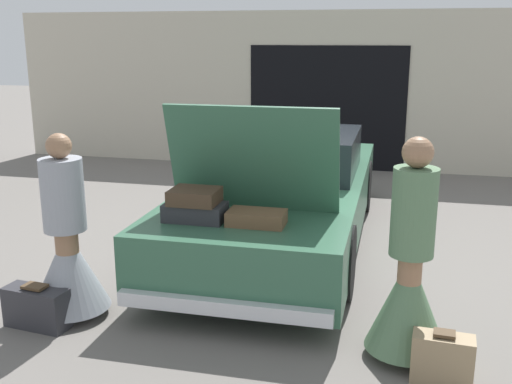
% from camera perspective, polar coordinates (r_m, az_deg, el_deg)
% --- Properties ---
extents(ground_plane, '(40.00, 40.00, 0.00)m').
position_cam_1_polar(ground_plane, '(7.14, 2.50, -4.61)').
color(ground_plane, slate).
extents(garage_wall_back, '(12.00, 0.14, 2.80)m').
position_cam_1_polar(garage_wall_back, '(10.96, 6.83, 9.47)').
color(garage_wall_back, beige).
rests_on(garage_wall_back, ground_plane).
extents(car, '(1.88, 4.97, 1.77)m').
position_cam_1_polar(car, '(6.99, 2.56, -0.11)').
color(car, '#336047').
rests_on(car, ground_plane).
extents(person_left, '(0.67, 0.67, 1.59)m').
position_cam_1_polar(person_left, '(5.34, -17.49, -5.61)').
color(person_left, '#997051').
rests_on(person_left, ground_plane).
extents(person_right, '(0.61, 0.61, 1.68)m').
position_cam_1_polar(person_right, '(4.56, 14.36, -8.36)').
color(person_right, '#997051').
rests_on(person_right, ground_plane).
extents(suitcase_beside_left_person, '(0.57, 0.28, 0.37)m').
position_cam_1_polar(suitcase_beside_left_person, '(5.36, -20.15, -10.28)').
color(suitcase_beside_left_person, '#2D2D33').
rests_on(suitcase_beside_left_person, ground_plane).
extents(suitcase_beside_right_person, '(0.43, 0.22, 0.38)m').
position_cam_1_polar(suitcase_beside_right_person, '(4.49, 17.32, -14.92)').
color(suitcase_beside_right_person, '#9E8460').
rests_on(suitcase_beside_right_person, ground_plane).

